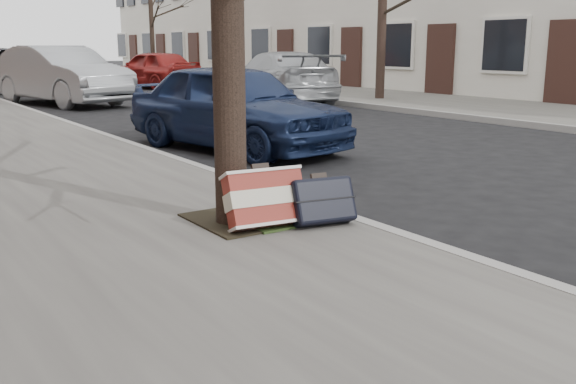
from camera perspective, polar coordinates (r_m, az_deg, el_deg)
ground at (r=5.75m, az=20.38°, el=-3.06°), size 120.00×120.00×0.00m
far_sidewalk at (r=22.01m, az=-0.07°, el=9.16°), size 4.00×70.00×0.12m
dirt_patch at (r=5.23m, az=-3.61°, el=-2.34°), size 0.85×0.85×0.02m
suitcase_red at (r=4.91m, az=-2.04°, el=-0.63°), size 0.64×0.41×0.47m
suitcase_navy at (r=5.02m, az=3.07°, el=-0.74°), size 0.55×0.39×0.40m
car_near_front at (r=9.43m, az=-4.74°, el=7.61°), size 2.19×3.96×1.28m
car_near_mid at (r=17.71m, az=-19.50°, el=9.76°), size 2.70×4.80×1.50m
car_far_front at (r=17.01m, az=-0.80°, el=10.12°), size 2.87×4.94×1.34m
car_far_back at (r=23.69m, az=-11.95°, el=10.63°), size 2.59×4.21×1.34m
tree_far_a at (r=17.47m, az=8.38°, el=15.92°), size 0.24×0.24×4.67m
tree_far_b at (r=24.40m, az=-5.68°, el=15.13°), size 0.21×0.21×4.70m
tree_far_c at (r=30.53m, az=-12.04°, el=14.38°), size 0.21×0.21×4.61m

